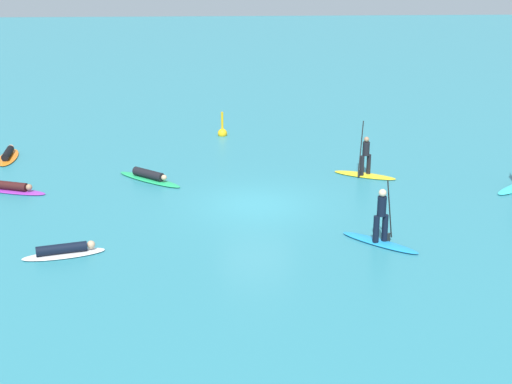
# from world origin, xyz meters

# --- Properties ---
(ground_plane) EXTENTS (120.00, 120.00, 0.00)m
(ground_plane) POSITION_xyz_m (0.00, 0.00, 0.00)
(ground_plane) COLOR teal
(ground_plane) RESTS_ON ground
(surfer_on_green_board) EXTENTS (2.92, 2.57, 0.44)m
(surfer_on_green_board) POSITION_xyz_m (-4.15, 3.02, 0.16)
(surfer_on_green_board) COLOR #23B266
(surfer_on_green_board) RESTS_ON ground_plane
(surfer_on_white_board) EXTENTS (2.64, 1.34, 0.39)m
(surfer_on_white_board) POSITION_xyz_m (-6.18, -4.30, 0.15)
(surfer_on_white_board) COLOR white
(surfer_on_white_board) RESTS_ON ground_plane
(surfer_on_blue_board) EXTENTS (2.44, 2.28, 2.19)m
(surfer_on_blue_board) POSITION_xyz_m (3.84, -3.84, 0.49)
(surfer_on_blue_board) COLOR #1E8CD1
(surfer_on_blue_board) RESTS_ON ground_plane
(surfer_on_yellow_board) EXTENTS (2.62, 1.78, 2.35)m
(surfer_on_yellow_board) POSITION_xyz_m (4.60, 3.20, 0.42)
(surfer_on_yellow_board) COLOR yellow
(surfer_on_yellow_board) RESTS_ON ground_plane
(surfer_on_purple_board) EXTENTS (2.91, 1.56, 0.40)m
(surfer_on_purple_board) POSITION_xyz_m (-9.31, 1.89, 0.14)
(surfer_on_purple_board) COLOR purple
(surfer_on_purple_board) RESTS_ON ground_plane
(surfer_on_orange_board) EXTENTS (0.97, 2.67, 0.41)m
(surfer_on_orange_board) POSITION_xyz_m (-10.62, 6.41, 0.14)
(surfer_on_orange_board) COLOR orange
(surfer_on_orange_board) RESTS_ON ground_plane
(marker_buoy) EXTENTS (0.46, 0.46, 1.29)m
(marker_buoy) POSITION_xyz_m (-1.19, 9.79, 0.18)
(marker_buoy) COLOR yellow
(marker_buoy) RESTS_ON ground_plane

